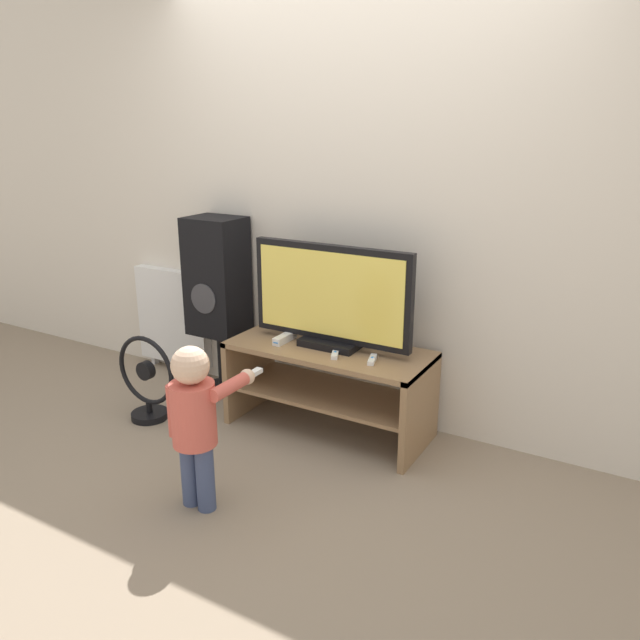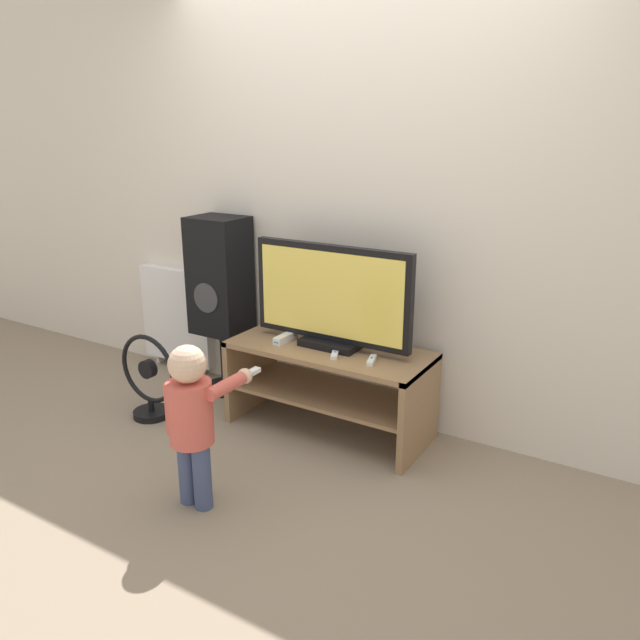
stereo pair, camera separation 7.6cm
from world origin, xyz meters
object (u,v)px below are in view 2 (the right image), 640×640
(speaker_tower, at_px, (220,280))
(remote_primary, at_px, (372,360))
(floor_fan, at_px, (149,381))
(remote_secondary, at_px, (335,354))
(game_console, at_px, (285,338))
(television, at_px, (332,298))
(radiator, at_px, (177,316))
(child, at_px, (193,413))

(speaker_tower, bearing_deg, remote_primary, -9.98)
(floor_fan, bearing_deg, remote_secondary, 16.37)
(game_console, relative_size, remote_secondary, 1.42)
(television, xyz_separation_m, remote_primary, (0.31, -0.10, -0.27))
(remote_primary, relative_size, radiator, 0.18)
(remote_primary, distance_m, remote_secondary, 0.21)
(television, distance_m, speaker_tower, 0.91)
(remote_primary, height_order, floor_fan, remote_primary)
(remote_primary, bearing_deg, radiator, 169.05)
(remote_primary, height_order, remote_secondary, same)
(television, relative_size, floor_fan, 1.82)
(remote_primary, bearing_deg, game_console, 177.00)
(remote_primary, relative_size, speaker_tower, 0.12)
(television, bearing_deg, child, -98.42)
(game_console, bearing_deg, radiator, 165.22)
(remote_primary, relative_size, floor_fan, 0.25)
(remote_primary, bearing_deg, television, 162.33)
(television, xyz_separation_m, game_console, (-0.27, -0.07, -0.26))
(remote_primary, height_order, speaker_tower, speaker_tower)
(television, xyz_separation_m, remote_secondary, (0.09, -0.12, -0.27))
(game_console, bearing_deg, television, 14.17)
(television, bearing_deg, game_console, -165.83)
(game_console, bearing_deg, child, -82.47)
(remote_primary, xyz_separation_m, floor_fan, (-1.32, -0.35, -0.29))
(television, height_order, radiator, television)
(game_console, relative_size, radiator, 0.25)
(floor_fan, bearing_deg, child, -31.97)
(child, bearing_deg, speaker_tower, 124.27)
(game_console, relative_size, floor_fan, 0.36)
(television, relative_size, game_console, 5.11)
(remote_primary, xyz_separation_m, child, (-0.45, -0.89, -0.05))
(television, height_order, remote_secondary, television)
(remote_primary, bearing_deg, floor_fan, -165.23)
(television, bearing_deg, speaker_tower, 172.75)
(speaker_tower, height_order, floor_fan, speaker_tower)
(game_console, height_order, speaker_tower, speaker_tower)
(television, height_order, remote_primary, television)
(remote_secondary, bearing_deg, radiator, 166.75)
(game_console, distance_m, radiator, 1.20)
(child, xyz_separation_m, radiator, (-1.27, 1.23, -0.07))
(speaker_tower, bearing_deg, radiator, 166.85)
(television, bearing_deg, radiator, 170.55)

